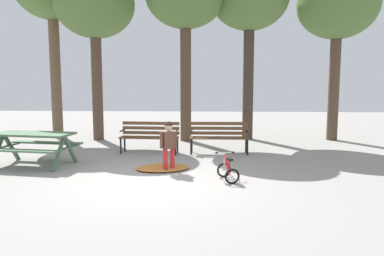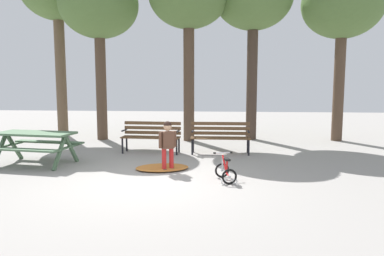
# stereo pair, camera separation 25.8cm
# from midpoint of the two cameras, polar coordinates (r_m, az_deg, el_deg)

# --- Properties ---
(ground) EXTENTS (36.00, 36.00, 0.00)m
(ground) POSITION_cam_midpoint_polar(r_m,az_deg,el_deg) (7.31, -5.47, -8.26)
(ground) COLOR gray
(picnic_table) EXTENTS (1.97, 1.57, 0.79)m
(picnic_table) POSITION_cam_midpoint_polar(r_m,az_deg,el_deg) (9.38, -22.29, -1.67)
(picnic_table) COLOR #4C6B4C
(picnic_table) RESTS_ON ground
(park_bench_far_left) EXTENTS (1.62, 0.55, 0.85)m
(park_bench_far_left) POSITION_cam_midpoint_polar(r_m,az_deg,el_deg) (10.22, -5.55, -0.98)
(park_bench_far_left) COLOR brown
(park_bench_far_left) RESTS_ON ground
(park_bench_left) EXTENTS (1.61, 0.47, 0.85)m
(park_bench_left) POSITION_cam_midpoint_polar(r_m,az_deg,el_deg) (10.09, 5.13, -1.07)
(park_bench_left) COLOR brown
(park_bench_left) RESTS_ON ground
(child_standing) EXTENTS (0.36, 0.28, 1.10)m
(child_standing) POSITION_cam_midpoint_polar(r_m,az_deg,el_deg) (8.02, -2.86, -2.13)
(child_standing) COLOR red
(child_standing) RESTS_ON ground
(kids_bicycle) EXTENTS (0.48, 0.62, 0.54)m
(kids_bicycle) POSITION_cam_midpoint_polar(r_m,az_deg,el_deg) (7.33, 6.22, -6.60)
(kids_bicycle) COLOR black
(kids_bicycle) RESTS_ON ground
(leaf_pile) EXTENTS (1.35, 1.10, 0.07)m
(leaf_pile) POSITION_cam_midpoint_polar(r_m,az_deg,el_deg) (8.33, -3.73, -6.09)
(leaf_pile) COLOR #B26B2D
(leaf_pile) RESTS_ON ground
(tree_left) EXTENTS (2.60, 2.60, 5.57)m
(tree_left) POSITION_cam_midpoint_polar(r_m,az_deg,el_deg) (13.10, -13.59, 17.68)
(tree_left) COLOR brown
(tree_left) RESTS_ON ground
(tree_far_right) EXTENTS (2.60, 2.60, 5.54)m
(tree_far_right) POSITION_cam_midpoint_polar(r_m,az_deg,el_deg) (13.45, 22.73, 16.92)
(tree_far_right) COLOR brown
(tree_far_right) RESTS_ON ground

